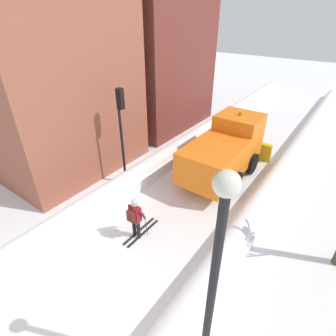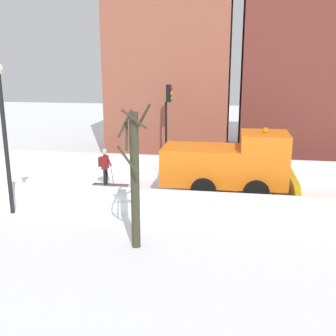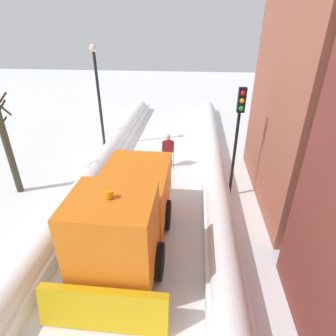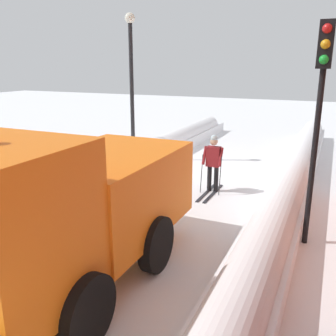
# 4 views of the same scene
# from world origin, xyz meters

# --- Properties ---
(ground_plane) EXTENTS (80.00, 80.00, 0.00)m
(ground_plane) POSITION_xyz_m (0.00, 10.00, 0.00)
(ground_plane) COLOR white
(snowbank_left) EXTENTS (1.10, 36.00, 1.04)m
(snowbank_left) POSITION_xyz_m (-2.81, 10.00, 0.46)
(snowbank_left) COLOR white
(snowbank_left) RESTS_ON ground
(snowbank_right) EXTENTS (1.10, 36.00, 0.96)m
(snowbank_right) POSITION_xyz_m (2.81, 10.00, 0.40)
(snowbank_right) COLOR white
(snowbank_right) RESTS_ON ground
(building_brick_mid) EXTENTS (8.48, 7.29, 12.96)m
(building_brick_mid) POSITION_xyz_m (-8.70, 12.79, 6.48)
(building_brick_mid) COLOR brown
(building_brick_mid) RESTS_ON ground
(plow_truck) EXTENTS (3.20, 5.98, 3.12)m
(plow_truck) POSITION_xyz_m (0.24, 8.79, 1.48)
(plow_truck) COLOR orange
(plow_truck) RESTS_ON ground
(skier) EXTENTS (0.62, 1.80, 1.81)m
(skier) POSITION_xyz_m (-0.48, 2.75, 1.00)
(skier) COLOR black
(skier) RESTS_ON ground
(traffic_light_pole) EXTENTS (0.28, 0.42, 4.69)m
(traffic_light_pole) POSITION_xyz_m (-3.44, 5.36, 3.28)
(traffic_light_pole) COLOR black
(traffic_light_pole) RESTS_ON ground
(street_lamp) EXTENTS (0.40, 0.40, 5.78)m
(street_lamp) POSITION_xyz_m (3.78, 0.27, 3.61)
(street_lamp) COLOR black
(street_lamp) RESTS_ON ground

